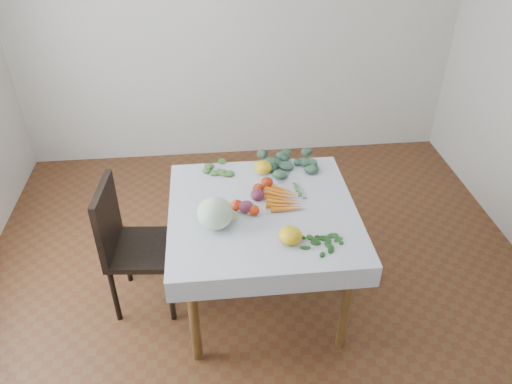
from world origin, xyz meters
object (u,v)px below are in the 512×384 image
Objects in this scene: table at (263,223)px; heirloom_back at (263,167)px; chair at (128,240)px; cabbage at (215,213)px; carrot_bunch at (284,199)px.

heirloom_back is (0.05, 0.41, 0.14)m from table.
chair is 4.49× the size of cabbage.
table is at bearing -154.03° from carrot_bunch.
heirloom_back is at bearing 20.45° from chair.
carrot_bunch is (0.14, 0.07, 0.12)m from table.
table is 0.20m from carrot_bunch.
table is 4.89× the size of cabbage.
cabbage is 0.64m from heirloom_back.
chair is 1.01m from carrot_bunch.
chair is at bearing 159.49° from cabbage.
carrot_bunch is (0.09, -0.34, -0.02)m from heirloom_back.
heirloom_back is 0.38× the size of carrot_bunch.
heirloom_back is (0.89, 0.33, 0.27)m from chair.
cabbage reaches higher than table.
chair is at bearing 179.44° from carrot_bunch.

